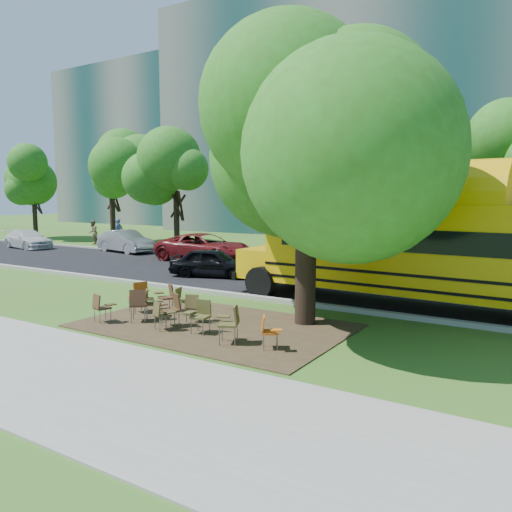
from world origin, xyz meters
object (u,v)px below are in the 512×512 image
Objects in this scene: chair_11 at (194,305)px; bg_car_white at (28,239)px; chair_0 at (101,305)px; chair_1 at (151,301)px; main_tree at (307,133)px; bg_car_silver at (125,241)px; chair_4 at (161,313)px; pedestrian_a at (119,232)px; chair_3 at (172,306)px; chair_7 at (268,329)px; chair_8 at (139,293)px; black_car at (213,263)px; chair_10 at (181,298)px; chair_6 at (231,320)px; bg_car_red at (205,248)px; chair_5 at (200,313)px; school_bus at (456,251)px; chair_2 at (139,302)px; chair_9 at (167,295)px.

chair_11 is 0.19× the size of bg_car_white.
chair_1 is at bearing 66.95° from chair_0.
main_tree reaches higher than bg_car_silver.
pedestrian_a reaches higher than chair_4.
chair_7 is at bearing -156.98° from chair_3.
black_car reaches higher than chair_8.
chair_0 is at bearing -138.05° from pedestrian_a.
chair_10 is at bearing -144.28° from chair_7.
chair_3 is at bearing -126.60° from chair_11.
chair_6 is 0.22× the size of bg_car_silver.
black_car is at bearing -122.32° from pedestrian_a.
chair_11 is 0.15× the size of bg_car_red.
black_car reaches higher than bg_car_white.
chair_5 is 1.10m from chair_11.
chair_7 is 0.19× the size of bg_car_silver.
chair_0 is 8.18m from black_car.
chair_10 is 0.19× the size of bg_car_silver.
chair_0 is 13.19m from bg_car_red.
bg_car_white is (-22.67, 10.27, 0.08)m from chair_5.
chair_1 is 3.38m from chair_6.
chair_0 is 17.72m from bg_car_silver.
chair_1 reaches higher than chair_7.
school_bus is 10.22m from chair_0.
main_tree reaches higher than pedestrian_a.
chair_1 is (-3.91, -1.84, -4.56)m from main_tree.
chair_6 is (2.21, -0.43, 0.01)m from chair_3.
chair_8 reaches higher than chair_1.
chair_2 is at bearing 58.56° from chair_6.
chair_4 is at bearing -121.03° from bg_car_silver.
chair_2 is at bearing -135.42° from pedestrian_a.
chair_11 reaches higher than chair_7.
chair_0 is 0.19× the size of bg_car_white.
main_tree is 6.23m from chair_9.
chair_2 is 0.49× the size of pedestrian_a.
school_bus is at bearing 109.74° from chair_10.
chair_11 reaches higher than chair_0.
bg_car_red is at bearing 139.21° from main_tree.
chair_0 is at bearing -83.82° from chair_1.
bg_car_red reaches higher than chair_6.
chair_0 is 2.26m from chair_10.
bg_car_red is (-7.59, 11.18, 0.18)m from chair_3.
bg_car_silver reaches higher than bg_car_white.
bg_car_white is at bearing 177.07° from chair_4.
black_car is (-2.96, 7.28, 0.05)m from chair_2.
school_bus reaches higher than chair_8.
chair_7 is at bearing -140.26° from bg_car_red.
chair_9 is at bearing -14.72° from chair_3.
chair_3 is 2.25m from chair_6.
chair_7 is 26.95m from bg_car_white.
chair_3 reaches higher than chair_11.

